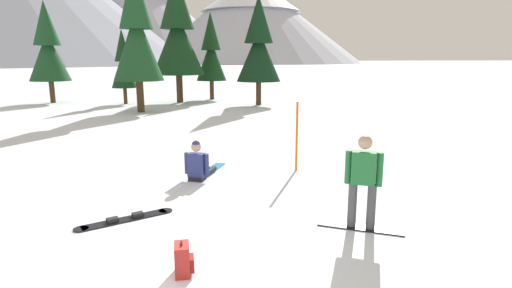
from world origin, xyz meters
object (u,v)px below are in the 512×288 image
Objects in this scene: pine_tree_young at (259,46)px; pine_tree_leaning at (48,48)px; snowboarder_midground at (200,165)px; trail_marker_pole at (297,137)px; snowboarder_foreground at (363,180)px; pine_tree_twin at (177,32)px; pine_tree_broad at (123,63)px; pine_tree_slender at (211,52)px; pine_tree_tall at (137,33)px; loose_snowboard_near_left at (126,219)px; backpack_red at (183,260)px.

pine_tree_young is 13.74m from pine_tree_leaning.
snowboarder_midground is 0.96× the size of trail_marker_pole.
snowboarder_foreground is 0.20× the size of pine_tree_twin.
pine_tree_broad is (-3.65, 17.76, 2.23)m from snowboarder_midground.
pine_tree_slender is 0.73× the size of pine_tree_twin.
pine_tree_tall is 1.19× the size of pine_tree_leaning.
pine_tree_young is (6.21, 17.89, 3.63)m from loose_snowboard_near_left.
trail_marker_pole is 0.22× the size of pine_tree_twin.
loose_snowboard_near_left is 3.74× the size of backpack_red.
trail_marker_pole is 18.22m from pine_tree_twin.
backpack_red is 0.10× the size of pine_tree_broad.
pine_tree_slender reaches higher than snowboarder_foreground.
pine_tree_twin is 1.28× the size of pine_tree_leaning.
pine_tree_slender is 0.91× the size of pine_tree_young.
trail_marker_pole reaches higher than loose_snowboard_near_left.
trail_marker_pole reaches higher than snowboarder_foreground.
snowboarder_foreground is at bearing -73.75° from pine_tree_tall.
pine_tree_tall is (-1.85, 17.86, 4.02)m from backpack_red.
pine_tree_twin reaches higher than backpack_red.
pine_tree_young reaches higher than pine_tree_slender.
pine_tree_twin reaches higher than snowboarder_foreground.
loose_snowboard_near_left is 20.43m from pine_tree_broad.
pine_tree_twin is (-2.74, 21.46, 3.68)m from snowboarder_foreground.
pine_tree_tall is (-2.37, 13.31, 3.89)m from snowboarder_midground.
snowboarder_foreground is at bearing -89.77° from trail_marker_pole.
snowboarder_midground is at bearing -78.39° from pine_tree_broad.
pine_tree_young is at bearing -16.61° from pine_tree_leaning.
pine_tree_broad is (-2.14, 20.16, 2.55)m from loose_snowboard_near_left.
snowboarder_midground is at bearing 125.51° from snowboarder_foreground.
pine_tree_slender is at bearing 121.78° from pine_tree_young.
snowboarder_foreground is at bearing -16.31° from loose_snowboard_near_left.
snowboarder_foreground is at bearing 17.22° from backpack_red.
pine_tree_slender is 0.78× the size of pine_tree_tall.
snowboarder_foreground is 25.66m from pine_tree_leaning.
pine_tree_leaning reaches higher than pine_tree_slender.
snowboarder_midground is 18.36m from pine_tree_twin.
pine_tree_tall is at bearing -45.02° from pine_tree_leaning.
backpack_red is at bearing -84.09° from pine_tree_tall.
loose_snowboard_near_left is at bearing -147.12° from trail_marker_pole.
trail_marker_pole is at bearing 90.23° from snowboarder_foreground.
trail_marker_pole reaches higher than snowboarder_midground.
snowboarder_foreground is 19.40m from pine_tree_young.
backpack_red is 0.06× the size of pine_tree_twin.
snowboarder_midground reaches higher than loose_snowboard_near_left.
loose_snowboard_near_left is at bearing -86.89° from pine_tree_tall.
snowboarder_midground is at bearing 57.72° from loose_snowboard_near_left.
pine_tree_young is at bearing 17.16° from pine_tree_tall.
backpack_red is 25.47m from pine_tree_leaning.
pine_tree_tall is at bearing 95.91° from backpack_red.
trail_marker_pole is at bearing -81.23° from pine_tree_twin.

